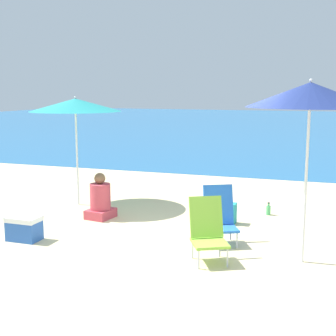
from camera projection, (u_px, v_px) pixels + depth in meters
ground_plane at (179, 248)px, 6.72m from camera, size 60.00×60.00×0.00m
sea_water at (297, 124)px, 30.72m from camera, size 60.00×40.00×0.01m
beach_umbrella_navy at (310, 95)px, 5.84m from camera, size 1.62×1.62×2.39m
beach_umbrella_teal at (75, 105)px, 8.97m from camera, size 1.77×1.77×2.13m
beach_chair_lime at (208, 229)px, 6.22m from camera, size 0.65×0.69×0.84m
beach_chair_blue at (220, 215)px, 6.93m from camera, size 0.62×0.65×0.85m
person_seated_near at (100, 200)px, 8.26m from camera, size 0.47×0.53×0.82m
backpack_teal at (228, 214)px, 7.95m from camera, size 0.28×0.24×0.35m
water_bottle at (268, 210)px, 8.51m from camera, size 0.08×0.08×0.23m
cooler_box at (24, 228)px, 7.07m from camera, size 0.49×0.32×0.37m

